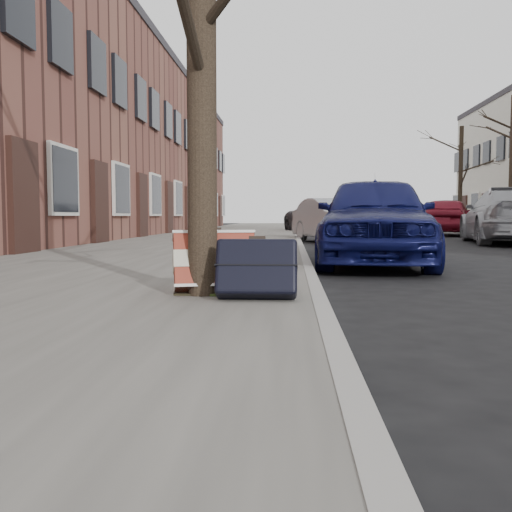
# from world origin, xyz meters

# --- Properties ---
(near_sidewalk) EXTENTS (5.00, 70.00, 0.12)m
(near_sidewalk) POSITION_xyz_m (-3.70, 15.00, 0.06)
(near_sidewalk) COLOR slate
(near_sidewalk) RESTS_ON ground
(house_near) EXTENTS (6.80, 40.00, 7.00)m
(house_near) POSITION_xyz_m (-9.60, 16.00, 3.50)
(house_near) COLOR brown
(house_near) RESTS_ON ground
(dirt_patch) EXTENTS (0.85, 0.85, 0.02)m
(dirt_patch) POSITION_xyz_m (-2.00, 1.20, 0.13)
(dirt_patch) COLOR black
(dirt_patch) RESTS_ON near_sidewalk
(suitcase_red) EXTENTS (0.74, 0.52, 0.52)m
(suitcase_red) POSITION_xyz_m (-2.11, 0.96, 0.38)
(suitcase_red) COLOR maroon
(suitcase_red) RESTS_ON near_sidewalk
(suitcase_navy) EXTENTS (0.63, 0.37, 0.49)m
(suitcase_navy) POSITION_xyz_m (-1.74, 0.62, 0.36)
(suitcase_navy) COLOR black
(suitcase_navy) RESTS_ON near_sidewalk
(car_near_front) EXTENTS (2.11, 4.32, 1.42)m
(car_near_front) POSITION_xyz_m (-0.19, 5.18, 0.71)
(car_near_front) COLOR #0D1043
(car_near_front) RESTS_ON ground
(car_near_mid) EXTENTS (2.52, 4.12, 1.28)m
(car_near_mid) POSITION_xyz_m (-0.20, 12.72, 0.64)
(car_near_mid) COLOR #A6A9AE
(car_near_mid) RESTS_ON ground
(car_near_back) EXTENTS (3.68, 5.23, 1.33)m
(car_near_back) POSITION_xyz_m (-0.07, 21.49, 0.66)
(car_near_back) COLOR #3A3A3F
(car_near_back) RESTS_ON ground
(car_far_front) EXTENTS (2.95, 5.47, 1.51)m
(car_far_front) POSITION_xyz_m (4.54, 12.45, 0.75)
(car_far_front) COLOR #96979D
(car_far_front) RESTS_ON ground
(car_far_back) EXTENTS (3.12, 4.72, 1.49)m
(car_far_back) POSITION_xyz_m (4.72, 19.29, 0.75)
(car_far_back) COLOR maroon
(car_far_back) RESTS_ON ground
(tree_far_b) EXTENTS (0.24, 0.24, 5.35)m
(tree_far_b) POSITION_xyz_m (7.20, 19.33, 2.80)
(tree_far_b) COLOR black
(tree_far_b) RESTS_ON far_sidewalk
(tree_far_c) EXTENTS (0.22, 0.22, 5.22)m
(tree_far_c) POSITION_xyz_m (7.20, 26.17, 2.73)
(tree_far_c) COLOR black
(tree_far_c) RESTS_ON far_sidewalk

